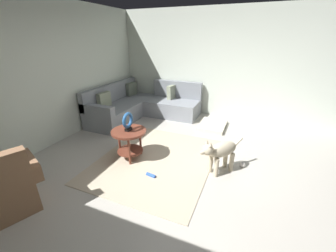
% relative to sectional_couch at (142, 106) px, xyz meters
% --- Properties ---
extents(ground_plane, '(6.00, 6.00, 0.10)m').
position_rel_sectional_couch_xyz_m(ground_plane, '(-1.99, -2.01, -0.34)').
color(ground_plane, '#B7B2A8').
extents(wall_back, '(6.00, 0.12, 2.70)m').
position_rel_sectional_couch_xyz_m(wall_back, '(-1.99, 0.93, 1.06)').
color(wall_back, silver).
rests_on(wall_back, ground_plane).
extents(wall_right, '(0.12, 6.00, 2.70)m').
position_rel_sectional_couch_xyz_m(wall_right, '(0.95, -2.01, 1.06)').
color(wall_right, silver).
rests_on(wall_right, ground_plane).
extents(area_rug, '(2.30, 1.90, 0.01)m').
position_rel_sectional_couch_xyz_m(area_rug, '(-1.84, -1.31, -0.29)').
color(area_rug, '#BCAD93').
rests_on(area_rug, ground_plane).
extents(sectional_couch, '(2.20, 2.25, 0.88)m').
position_rel_sectional_couch_xyz_m(sectional_couch, '(0.00, 0.00, 0.00)').
color(sectional_couch, gray).
rests_on(sectional_couch, ground_plane).
extents(armchair, '(0.97, 0.86, 0.88)m').
position_rel_sectional_couch_xyz_m(armchair, '(-3.62, -0.16, 0.03)').
color(armchair, '#936B4C').
rests_on(armchair, ground_plane).
extents(side_table, '(0.60, 0.60, 0.54)m').
position_rel_sectional_couch_xyz_m(side_table, '(-1.96, -0.86, 0.12)').
color(side_table, brown).
rests_on(side_table, ground_plane).
extents(torus_sculpture, '(0.28, 0.08, 0.33)m').
position_rel_sectional_couch_xyz_m(torus_sculpture, '(-1.96, -0.86, 0.42)').
color(torus_sculpture, black).
rests_on(torus_sculpture, side_table).
extents(dog_bed_mat, '(0.80, 0.60, 0.09)m').
position_rel_sectional_couch_xyz_m(dog_bed_mat, '(-0.01, -1.93, -0.25)').
color(dog_bed_mat, beige).
rests_on(dog_bed_mat, ground_plane).
extents(dog, '(0.69, 0.58, 0.63)m').
position_rel_sectional_couch_xyz_m(dog, '(-1.78, -2.39, 0.09)').
color(dog, beige).
rests_on(dog, ground_plane).
extents(dog_toy_ball, '(0.10, 0.10, 0.10)m').
position_rel_sectional_couch_xyz_m(dog_toy_ball, '(-1.48, -2.74, -0.24)').
color(dog_toy_ball, silver).
rests_on(dog_toy_ball, ground_plane).
extents(dog_toy_rope, '(0.07, 0.16, 0.05)m').
position_rel_sectional_couch_xyz_m(dog_toy_rope, '(-2.31, -1.45, -0.27)').
color(dog_toy_rope, blue).
rests_on(dog_toy_rope, ground_plane).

